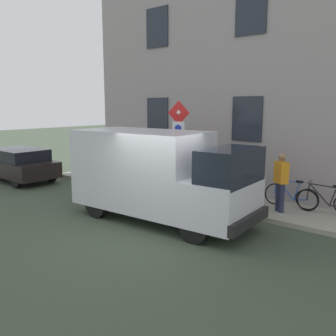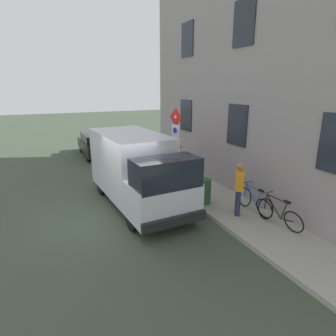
{
  "view_description": "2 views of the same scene",
  "coord_description": "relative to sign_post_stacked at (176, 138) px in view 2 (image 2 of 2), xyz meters",
  "views": [
    {
      "loc": [
        -6.41,
        -5.84,
        3.22
      ],
      "look_at": [
        2.01,
        1.24,
        1.29
      ],
      "focal_mm": 38.7,
      "sensor_mm": 36.0,
      "label": 1
    },
    {
      "loc": [
        -2.03,
        -8.52,
        4.13
      ],
      "look_at": [
        1.75,
        -0.21,
        1.5
      ],
      "focal_mm": 30.5,
      "sensor_mm": 36.0,
      "label": 2
    }
  ],
  "objects": [
    {
      "name": "ground_plane",
      "position": [
        -2.87,
        -1.51,
        -2.13
      ],
      "size": [
        80.0,
        80.0,
        0.0
      ],
      "primitive_type": "plane",
      "color": "#3A4635"
    },
    {
      "name": "sidewalk_slab",
      "position": [
        0.8,
        -1.51,
        -2.06
      ],
      "size": [
        2.0,
        16.59,
        0.14
      ],
      "primitive_type": "cube",
      "color": "#9B998A",
      "rests_on": "ground_plane"
    },
    {
      "name": "building_facade",
      "position": [
        2.14,
        -1.51,
        2.16
      ],
      "size": [
        0.75,
        14.59,
        8.58
      ],
      "color": "gray",
      "rests_on": "ground_plane"
    },
    {
      "name": "sign_post_stacked",
      "position": [
        0.0,
        0.0,
        0.0
      ],
      "size": [
        0.19,
        0.55,
        3.09
      ],
      "color": "#474C47",
      "rests_on": "sidewalk_slab"
    },
    {
      "name": "delivery_van",
      "position": [
        -1.91,
        -0.79,
        -0.8
      ],
      "size": [
        2.34,
        5.45,
        2.5
      ],
      "rotation": [
        0.0,
        0.0,
        4.78
      ],
      "color": "silver",
      "rests_on": "ground_plane"
    },
    {
      "name": "parked_hatchback",
      "position": [
        -1.75,
        7.35,
        -1.4
      ],
      "size": [
        1.76,
        4.0,
        1.38
      ],
      "rotation": [
        0.0,
        0.0,
        1.57
      ],
      "color": "black",
      "rests_on": "ground_plane"
    },
    {
      "name": "bicycle_black",
      "position": [
        1.25,
        -4.37,
        -1.62
      ],
      "size": [
        0.46,
        1.72,
        0.89
      ],
      "rotation": [
        0.0,
        0.0,
        1.66
      ],
      "color": "black",
      "rests_on": "sidewalk_slab"
    },
    {
      "name": "bicycle_blue",
      "position": [
        1.25,
        -3.35,
        -1.62
      ],
      "size": [
        0.46,
        1.71,
        0.89
      ],
      "rotation": [
        0.0,
        0.0,
        1.52
      ],
      "color": "black",
      "rests_on": "sidewalk_slab"
    },
    {
      "name": "pedestrian",
      "position": [
        0.62,
        -3.28,
        -1.06
      ],
      "size": [
        0.45,
        0.48,
        1.72
      ],
      "rotation": [
        0.0,
        0.0,
        2.52
      ],
      "color": "#262B47",
      "rests_on": "sidewalk_slab"
    },
    {
      "name": "litter_bin",
      "position": [
        0.15,
        -2.04,
        -1.54
      ],
      "size": [
        0.44,
        0.44,
        0.9
      ],
      "primitive_type": "cylinder",
      "color": "#2D5133",
      "rests_on": "sidewalk_slab"
    }
  ]
}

